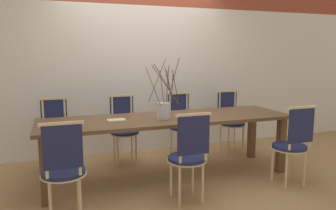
{
  "coord_description": "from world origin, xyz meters",
  "views": [
    {
      "loc": [
        -1.3,
        -3.69,
        1.52
      ],
      "look_at": [
        0.0,
        0.0,
        0.91
      ],
      "focal_mm": 35.0,
      "sensor_mm": 36.0,
      "label": 1
    }
  ],
  "objects_px": {
    "vase_centerpiece": "(164,109)",
    "dining_table": "(168,124)",
    "chair_near_center": "(292,142)",
    "book_stack": "(116,120)",
    "chair_far_center": "(181,122)"
  },
  "relations": [
    {
      "from": "dining_table",
      "to": "chair_near_center",
      "type": "relative_size",
      "value": 3.21
    },
    {
      "from": "chair_far_center",
      "to": "book_stack",
      "type": "xyz_separation_m",
      "value": [
        -1.1,
        -0.74,
        0.25
      ]
    },
    {
      "from": "chair_near_center",
      "to": "vase_centerpiece",
      "type": "height_order",
      "value": "vase_centerpiece"
    },
    {
      "from": "dining_table",
      "to": "chair_near_center",
      "type": "distance_m",
      "value": 1.47
    },
    {
      "from": "vase_centerpiece",
      "to": "dining_table",
      "type": "bearing_deg",
      "value": 44.14
    },
    {
      "from": "book_stack",
      "to": "vase_centerpiece",
      "type": "bearing_deg",
      "value": -7.51
    },
    {
      "from": "dining_table",
      "to": "vase_centerpiece",
      "type": "relative_size",
      "value": 4.28
    },
    {
      "from": "chair_far_center",
      "to": "vase_centerpiece",
      "type": "bearing_deg",
      "value": 55.94
    },
    {
      "from": "dining_table",
      "to": "chair_near_center",
      "type": "height_order",
      "value": "chair_near_center"
    },
    {
      "from": "chair_near_center",
      "to": "book_stack",
      "type": "height_order",
      "value": "chair_near_center"
    },
    {
      "from": "vase_centerpiece",
      "to": "book_stack",
      "type": "height_order",
      "value": "vase_centerpiece"
    },
    {
      "from": "book_stack",
      "to": "dining_table",
      "type": "bearing_deg",
      "value": 0.78
    },
    {
      "from": "chair_near_center",
      "to": "vase_centerpiece",
      "type": "relative_size",
      "value": 1.33
    },
    {
      "from": "dining_table",
      "to": "vase_centerpiece",
      "type": "distance_m",
      "value": 0.24
    },
    {
      "from": "chair_near_center",
      "to": "book_stack",
      "type": "relative_size",
      "value": 4.5
    }
  ]
}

